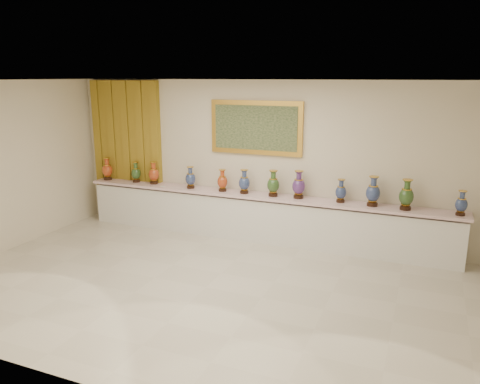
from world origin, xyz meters
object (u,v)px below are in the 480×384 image
object	(u,v)px
vase_0	(107,170)
vase_2	(154,174)
vase_1	(136,173)
counter	(258,218)

from	to	relation	value
vase_0	vase_2	world-z (taller)	vase_0
vase_0	vase_2	size ratio (longest dim) A/B	1.04
vase_1	vase_2	size ratio (longest dim) A/B	0.93
vase_0	vase_2	bearing A→B (deg)	2.16
vase_0	vase_1	xyz separation A→B (m)	(0.70, 0.04, -0.02)
vase_1	vase_2	distance (m)	0.43
vase_0	vase_1	bearing A→B (deg)	3.28
vase_1	vase_2	xyz separation A→B (m)	(0.43, 0.00, 0.01)
vase_1	counter	bearing A→B (deg)	-0.19
vase_1	vase_0	bearing A→B (deg)	-176.72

